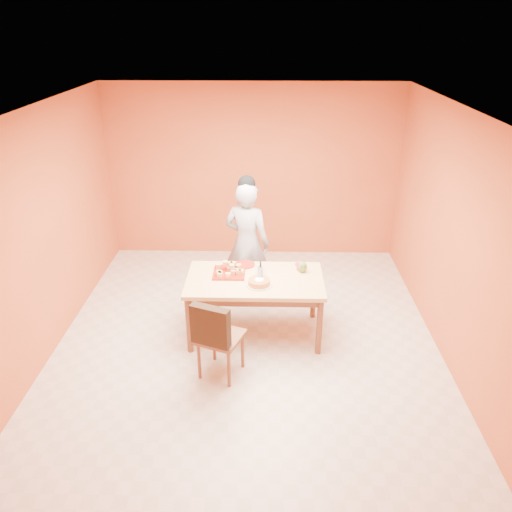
{
  "coord_description": "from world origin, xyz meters",
  "views": [
    {
      "loc": [
        0.22,
        -5.02,
        3.51
      ],
      "look_at": [
        0.1,
        0.3,
        0.97
      ],
      "focal_mm": 35.0,
      "sensor_mm": 36.0,
      "label": 1
    }
  ],
  "objects_px": {
    "dining_table": "(255,286)",
    "checker_tin": "(300,264)",
    "person": "(247,243)",
    "sponge_cake": "(259,282)",
    "dining_chair": "(220,336)",
    "egg_ornament": "(303,267)",
    "magenta_glass": "(299,266)",
    "red_dinner_plate": "(245,264)",
    "pastry_platter": "(229,273)"
  },
  "relations": [
    {
      "from": "dining_table",
      "to": "red_dinner_plate",
      "type": "distance_m",
      "value": 0.39
    },
    {
      "from": "sponge_cake",
      "to": "checker_tin",
      "type": "relative_size",
      "value": 2.2
    },
    {
      "from": "dining_chair",
      "to": "pastry_platter",
      "type": "relative_size",
      "value": 2.52
    },
    {
      "from": "egg_ornament",
      "to": "checker_tin",
      "type": "relative_size",
      "value": 1.22
    },
    {
      "from": "person",
      "to": "magenta_glass",
      "type": "bearing_deg",
      "value": 157.63
    },
    {
      "from": "sponge_cake",
      "to": "egg_ornament",
      "type": "distance_m",
      "value": 0.61
    },
    {
      "from": "red_dinner_plate",
      "to": "magenta_glass",
      "type": "xyz_separation_m",
      "value": [
        0.66,
        -0.12,
        0.04
      ]
    },
    {
      "from": "magenta_glass",
      "to": "checker_tin",
      "type": "height_order",
      "value": "magenta_glass"
    },
    {
      "from": "dining_table",
      "to": "person",
      "type": "relative_size",
      "value": 0.95
    },
    {
      "from": "red_dinner_plate",
      "to": "checker_tin",
      "type": "relative_size",
      "value": 2.17
    },
    {
      "from": "red_dinner_plate",
      "to": "sponge_cake",
      "type": "relative_size",
      "value": 0.99
    },
    {
      "from": "dining_chair",
      "to": "person",
      "type": "distance_m",
      "value": 1.66
    },
    {
      "from": "dining_table",
      "to": "pastry_platter",
      "type": "xyz_separation_m",
      "value": [
        -0.31,
        0.12,
        0.11
      ]
    },
    {
      "from": "egg_ornament",
      "to": "magenta_glass",
      "type": "distance_m",
      "value": 0.07
    },
    {
      "from": "red_dinner_plate",
      "to": "person",
      "type": "bearing_deg",
      "value": 88.97
    },
    {
      "from": "pastry_platter",
      "to": "egg_ornament",
      "type": "xyz_separation_m",
      "value": [
        0.87,
        0.05,
        0.06
      ]
    },
    {
      "from": "red_dinner_plate",
      "to": "sponge_cake",
      "type": "xyz_separation_m",
      "value": [
        0.18,
        -0.51,
        0.03
      ]
    },
    {
      "from": "dining_chair",
      "to": "checker_tin",
      "type": "distance_m",
      "value": 1.47
    },
    {
      "from": "dining_chair",
      "to": "egg_ornament",
      "type": "distance_m",
      "value": 1.37
    },
    {
      "from": "dining_chair",
      "to": "checker_tin",
      "type": "xyz_separation_m",
      "value": [
        0.89,
        1.14,
        0.29
      ]
    },
    {
      "from": "dining_table",
      "to": "sponge_cake",
      "type": "bearing_deg",
      "value": -71.79
    },
    {
      "from": "dining_table",
      "to": "magenta_glass",
      "type": "distance_m",
      "value": 0.6
    },
    {
      "from": "dining_table",
      "to": "checker_tin",
      "type": "height_order",
      "value": "checker_tin"
    },
    {
      "from": "egg_ornament",
      "to": "dining_table",
      "type": "bearing_deg",
      "value": -140.01
    },
    {
      "from": "dining_table",
      "to": "red_dinner_plate",
      "type": "relative_size",
      "value": 6.49
    },
    {
      "from": "checker_tin",
      "to": "egg_ornament",
      "type": "bearing_deg",
      "value": -83.68
    },
    {
      "from": "magenta_glass",
      "to": "checker_tin",
      "type": "distance_m",
      "value": 0.12
    },
    {
      "from": "person",
      "to": "sponge_cake",
      "type": "bearing_deg",
      "value": 119.53
    },
    {
      "from": "pastry_platter",
      "to": "checker_tin",
      "type": "distance_m",
      "value": 0.88
    },
    {
      "from": "dining_table",
      "to": "egg_ornament",
      "type": "xyz_separation_m",
      "value": [
        0.57,
        0.17,
        0.16
      ]
    },
    {
      "from": "dining_table",
      "to": "magenta_glass",
      "type": "xyz_separation_m",
      "value": [
        0.53,
        0.23,
        0.15
      ]
    },
    {
      "from": "dining_table",
      "to": "red_dinner_plate",
      "type": "xyz_separation_m",
      "value": [
        -0.13,
        0.35,
        0.1
      ]
    },
    {
      "from": "magenta_glass",
      "to": "dining_chair",
      "type": "bearing_deg",
      "value": -130.61
    },
    {
      "from": "dining_chair",
      "to": "sponge_cake",
      "type": "xyz_separation_m",
      "value": [
        0.4,
        0.63,
        0.31
      ]
    },
    {
      "from": "dining_table",
      "to": "egg_ornament",
      "type": "distance_m",
      "value": 0.61
    },
    {
      "from": "dining_table",
      "to": "egg_ornament",
      "type": "relative_size",
      "value": 11.52
    },
    {
      "from": "checker_tin",
      "to": "sponge_cake",
      "type": "bearing_deg",
      "value": -133.98
    },
    {
      "from": "sponge_cake",
      "to": "red_dinner_plate",
      "type": "bearing_deg",
      "value": 109.75
    },
    {
      "from": "red_dinner_plate",
      "to": "egg_ornament",
      "type": "distance_m",
      "value": 0.72
    },
    {
      "from": "dining_table",
      "to": "person",
      "type": "xyz_separation_m",
      "value": [
        -0.12,
        0.82,
        0.17
      ]
    },
    {
      "from": "pastry_platter",
      "to": "egg_ornament",
      "type": "distance_m",
      "value": 0.88
    },
    {
      "from": "sponge_cake",
      "to": "checker_tin",
      "type": "height_order",
      "value": "sponge_cake"
    },
    {
      "from": "dining_table",
      "to": "red_dinner_plate",
      "type": "bearing_deg",
      "value": 110.46
    },
    {
      "from": "pastry_platter",
      "to": "dining_table",
      "type": "bearing_deg",
      "value": -21.28
    },
    {
      "from": "egg_ornament",
      "to": "sponge_cake",
      "type": "bearing_deg",
      "value": -123.92
    },
    {
      "from": "dining_table",
      "to": "pastry_platter",
      "type": "distance_m",
      "value": 0.35
    },
    {
      "from": "person",
      "to": "checker_tin",
      "type": "height_order",
      "value": "person"
    },
    {
      "from": "person",
      "to": "red_dinner_plate",
      "type": "height_order",
      "value": "person"
    },
    {
      "from": "sponge_cake",
      "to": "person",
      "type": "bearing_deg",
      "value": 100.13
    },
    {
      "from": "dining_table",
      "to": "egg_ornament",
      "type": "height_order",
      "value": "egg_ornament"
    }
  ]
}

